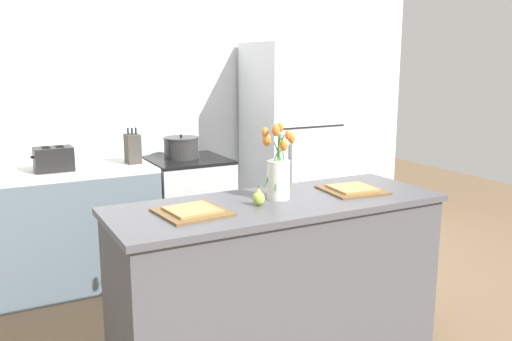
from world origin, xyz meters
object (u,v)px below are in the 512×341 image
Objects in this scene: refrigerator at (290,148)px; pear_figurine at (259,198)px; stove_range at (189,212)px; knife_block at (133,149)px; flower_vase at (278,171)px; plate_setting_left at (192,211)px; cooking_pot at (181,148)px; toaster at (54,159)px; plate_setting_right at (352,189)px.

pear_figurine is at bearing -125.98° from refrigerator.
pear_figurine reaches higher than stove_range.
knife_block is at bearing 179.07° from refrigerator.
plate_setting_left is (-0.51, -0.05, -0.14)m from flower_vase.
knife_block is (-0.40, -0.03, 0.03)m from cooking_pot.
refrigerator is 1.87m from flower_vase.
toaster is at bearing -176.54° from knife_block.
knife_block is at bearing 102.79° from flower_vase.
flower_vase reaches higher than plate_setting_right.
knife_block reaches higher than pear_figurine.
toaster is (-1.96, -0.01, 0.07)m from refrigerator.
knife_block is at bearing 116.76° from plate_setting_right.
flower_vase is at bearing 24.99° from pear_figurine.
stove_range is 3.15× the size of toaster.
plate_setting_right is at bearing -48.75° from toaster.
plate_setting_right is 1.23× the size of cooking_pot.
refrigerator is 4.37× the size of flower_vase.
plate_setting_left and plate_setting_right have the same top height.
knife_block is (-0.43, 0.02, 0.55)m from stove_range.
toaster is at bearing 121.19° from flower_vase.
pear_figurine is 0.38× the size of toaster.
toaster is (-1.40, 1.59, 0.04)m from plate_setting_right.
knife_block reaches higher than stove_range.
pear_figurine is 0.30× the size of plate_setting_left.
cooking_pot is 1.04× the size of knife_block.
toaster is at bearing 115.62° from pear_figurine.
pear_figurine reaches higher than plate_setting_left.
plate_setting_left is at bearing -174.46° from flower_vase.
pear_figurine is at bearing -64.38° from toaster.
knife_block is (-1.38, 0.02, 0.09)m from refrigerator.
refrigerator reaches higher than plate_setting_left.
plate_setting_right is at bearing -63.24° from knife_block.
stove_range is 1.73m from pear_figurine.
cooking_pot is (0.20, 1.68, 0.01)m from pear_figurine.
toaster reaches higher than plate_setting_right.
pear_figurine is 0.30× the size of plate_setting_right.
plate_setting_left is 1.29× the size of knife_block.
cooking_pot is at bearing 71.49° from plate_setting_left.
stove_range is at bearing 0.66° from toaster.
plate_setting_right is (0.46, -0.05, -0.14)m from flower_vase.
refrigerator is 1.70m from plate_setting_right.
plate_setting_left is (-0.59, -1.61, 0.49)m from stove_range.
refrigerator is at bearing -0.93° from knife_block.
knife_block is at bearing 176.94° from stove_range.
cooking_pot is at bearing 3.93° from knife_block.
plate_setting_right is at bearing -75.72° from cooking_pot.
stove_range is 1.68m from flower_vase.
pear_figurine is (-1.18, -1.63, 0.06)m from refrigerator.
refrigerator is (0.95, 0.00, 0.46)m from stove_range.
stove_range is at bearing 81.84° from pear_figurine.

